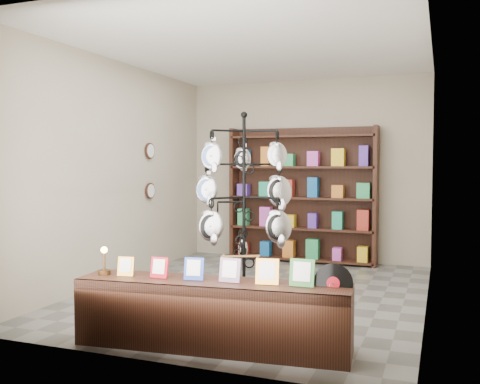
# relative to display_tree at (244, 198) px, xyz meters

# --- Properties ---
(ground) EXTENTS (5.00, 5.00, 0.00)m
(ground) POSITION_rel_display_tree_xyz_m (-0.18, 0.92, -1.25)
(ground) COLOR slate
(ground) RESTS_ON ground
(room_envelope) EXTENTS (5.00, 5.00, 5.00)m
(room_envelope) POSITION_rel_display_tree_xyz_m (-0.18, 0.92, 0.61)
(room_envelope) COLOR #B1A78F
(room_envelope) RESTS_ON ground
(display_tree) EXTENTS (1.18, 1.18, 2.15)m
(display_tree) POSITION_rel_display_tree_xyz_m (0.00, 0.00, 0.00)
(display_tree) COLOR black
(display_tree) RESTS_ON ground
(front_shelf) EXTENTS (2.43, 0.73, 0.85)m
(front_shelf) POSITION_rel_display_tree_xyz_m (0.11, -1.11, -0.95)
(front_shelf) COLOR black
(front_shelf) RESTS_ON ground
(back_shelving) EXTENTS (2.42, 0.36, 2.20)m
(back_shelving) POSITION_rel_display_tree_xyz_m (-0.18, 3.22, -0.22)
(back_shelving) COLOR black
(back_shelving) RESTS_ON ground
(wall_clocks) EXTENTS (0.03, 0.24, 0.84)m
(wall_clocks) POSITION_rel_display_tree_xyz_m (-2.15, 1.72, 0.25)
(wall_clocks) COLOR black
(wall_clocks) RESTS_ON ground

